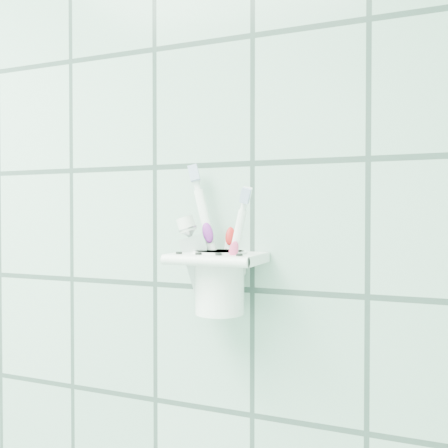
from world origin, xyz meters
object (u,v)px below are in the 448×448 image
(holder_bracket, at_px, (218,259))
(toothbrush_orange, at_px, (222,245))
(cup, at_px, (220,279))
(toothbrush_pink, at_px, (225,232))
(toothbrush_blue, at_px, (219,235))
(toothpaste_tube, at_px, (211,253))

(holder_bracket, height_order, toothbrush_orange, toothbrush_orange)
(cup, relative_size, toothbrush_pink, 0.42)
(cup, relative_size, toothbrush_blue, 0.44)
(holder_bracket, bearing_deg, toothbrush_pink, 62.78)
(toothbrush_pink, bearing_deg, holder_bracket, -137.12)
(holder_bracket, xyz_separation_m, toothbrush_blue, (-0.01, 0.01, 0.03))
(toothbrush_orange, relative_size, toothpaste_tube, 1.23)
(toothbrush_orange, bearing_deg, toothbrush_pink, 86.04)
(toothbrush_pink, height_order, toothpaste_tube, toothbrush_pink)
(cup, bearing_deg, toothbrush_blue, 119.47)
(holder_bracket, height_order, toothbrush_pink, toothbrush_pink)
(toothbrush_pink, xyz_separation_m, toothbrush_blue, (-0.01, 0.00, -0.00))
(cup, xyz_separation_m, toothpaste_tube, (-0.01, 0.00, 0.04))
(holder_bracket, relative_size, cup, 1.38)
(toothbrush_blue, distance_m, toothbrush_orange, 0.03)
(toothbrush_orange, xyz_separation_m, toothpaste_tube, (-0.02, 0.01, -0.01))
(toothbrush_blue, bearing_deg, holder_bracket, -88.54)
(holder_bracket, xyz_separation_m, cup, (0.00, 0.00, -0.03))
(holder_bracket, bearing_deg, toothbrush_orange, -28.40)
(toothbrush_blue, bearing_deg, cup, -79.17)
(toothbrush_pink, distance_m, toothpaste_tube, 0.04)
(cup, distance_m, toothpaste_tube, 0.04)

